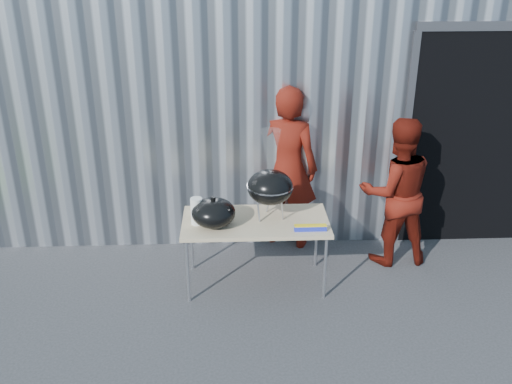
{
  "coord_description": "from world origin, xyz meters",
  "views": [
    {
      "loc": [
        0.09,
        -4.41,
        3.39
      ],
      "look_at": [
        0.32,
        0.85,
        1.05
      ],
      "focal_mm": 40.0,
      "sensor_mm": 36.0,
      "label": 1
    }
  ],
  "objects_px": {
    "folding_table": "(255,224)",
    "kettle_grill": "(270,181)",
    "person_bystander": "(396,192)",
    "person_cook": "(288,168)"
  },
  "relations": [
    {
      "from": "folding_table",
      "to": "kettle_grill",
      "type": "bearing_deg",
      "value": 19.34
    },
    {
      "from": "folding_table",
      "to": "person_bystander",
      "type": "relative_size",
      "value": 0.89
    },
    {
      "from": "folding_table",
      "to": "person_bystander",
      "type": "bearing_deg",
      "value": 15.44
    },
    {
      "from": "folding_table",
      "to": "kettle_grill",
      "type": "xyz_separation_m",
      "value": [
        0.15,
        0.05,
        0.45
      ]
    },
    {
      "from": "person_cook",
      "to": "person_bystander",
      "type": "distance_m",
      "value": 1.25
    },
    {
      "from": "person_cook",
      "to": "person_bystander",
      "type": "xyz_separation_m",
      "value": [
        1.16,
        -0.45,
        -0.12
      ]
    },
    {
      "from": "person_bystander",
      "to": "kettle_grill",
      "type": "bearing_deg",
      "value": 11.01
    },
    {
      "from": "person_bystander",
      "to": "person_cook",
      "type": "bearing_deg",
      "value": -25.24
    },
    {
      "from": "person_cook",
      "to": "person_bystander",
      "type": "bearing_deg",
      "value": -179.79
    },
    {
      "from": "folding_table",
      "to": "person_bystander",
      "type": "height_order",
      "value": "person_bystander"
    }
  ]
}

